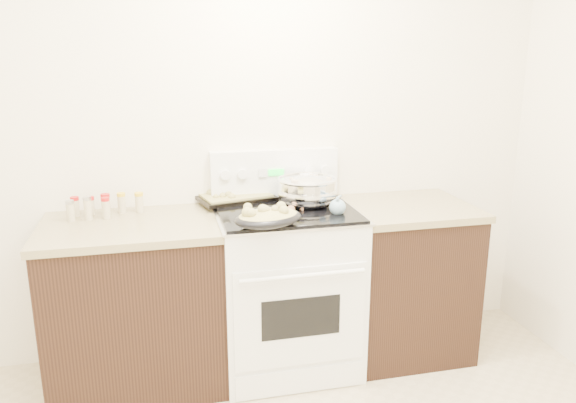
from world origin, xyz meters
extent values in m
cube|color=white|center=(0.00, 1.77, 1.35)|extent=(4.00, 0.05, 2.70)
cube|color=black|center=(-0.48, 1.43, 0.44)|extent=(0.90, 0.64, 0.88)
cube|color=brown|center=(-0.48, 1.43, 0.90)|extent=(0.93, 0.67, 0.04)
cube|color=black|center=(1.08, 1.43, 0.44)|extent=(0.70, 0.64, 0.88)
cube|color=brown|center=(1.08, 1.43, 0.90)|extent=(0.73, 0.67, 0.04)
cube|color=white|center=(0.35, 1.42, 0.46)|extent=(0.76, 0.66, 0.92)
cube|color=white|center=(0.35, 1.08, 0.45)|extent=(0.70, 0.01, 0.55)
cube|color=black|center=(0.35, 1.08, 0.46)|extent=(0.42, 0.01, 0.22)
cylinder|color=white|center=(0.35, 1.04, 0.70)|extent=(0.65, 0.02, 0.02)
cube|color=white|center=(0.35, 1.09, 0.08)|extent=(0.70, 0.01, 0.14)
cube|color=silver|center=(0.35, 1.42, 0.93)|extent=(0.78, 0.68, 0.01)
cube|color=black|center=(0.35, 1.42, 0.94)|extent=(0.74, 0.64, 0.01)
cube|color=white|center=(0.35, 1.72, 1.08)|extent=(0.76, 0.07, 0.28)
cylinder|color=white|center=(0.05, 1.67, 1.10)|extent=(0.06, 0.02, 0.06)
cylinder|color=white|center=(0.15, 1.67, 1.10)|extent=(0.06, 0.02, 0.06)
cylinder|color=white|center=(0.55, 1.67, 1.10)|extent=(0.06, 0.02, 0.06)
cylinder|color=white|center=(0.65, 1.67, 1.10)|extent=(0.06, 0.02, 0.06)
cube|color=#19E533|center=(0.35, 1.67, 1.10)|extent=(0.09, 0.00, 0.04)
cube|color=silver|center=(0.27, 1.67, 1.10)|extent=(0.05, 0.00, 0.05)
cube|color=silver|center=(0.43, 1.67, 1.10)|extent=(0.05, 0.00, 0.05)
ellipsoid|color=silver|center=(0.49, 1.49, 1.01)|extent=(0.39, 0.39, 0.20)
cylinder|color=silver|center=(0.49, 1.49, 0.95)|extent=(0.18, 0.18, 0.01)
torus|color=silver|center=(0.49, 1.49, 1.09)|extent=(0.34, 0.34, 0.02)
cylinder|color=silver|center=(0.49, 1.49, 1.03)|extent=(0.32, 0.32, 0.11)
cylinder|color=brown|center=(0.49, 1.49, 1.08)|extent=(0.30, 0.30, 0.00)
cube|color=beige|center=(0.41, 1.46, 1.08)|extent=(0.04, 0.04, 0.03)
cube|color=beige|center=(0.41, 1.45, 1.08)|extent=(0.04, 0.04, 0.03)
cube|color=beige|center=(0.52, 1.43, 1.08)|extent=(0.04, 0.04, 0.02)
cube|color=beige|center=(0.47, 1.56, 1.08)|extent=(0.04, 0.04, 0.03)
cube|color=beige|center=(0.49, 1.57, 1.08)|extent=(0.04, 0.04, 0.02)
cube|color=beige|center=(0.41, 1.51, 1.08)|extent=(0.04, 0.04, 0.03)
cube|color=beige|center=(0.61, 1.48, 1.08)|extent=(0.04, 0.04, 0.02)
cube|color=beige|center=(0.48, 1.42, 1.08)|extent=(0.03, 0.03, 0.02)
cube|color=beige|center=(0.54, 1.59, 1.08)|extent=(0.03, 0.03, 0.02)
cube|color=beige|center=(0.56, 1.56, 1.08)|extent=(0.03, 0.03, 0.02)
ellipsoid|color=black|center=(0.19, 1.14, 0.98)|extent=(0.41, 0.34, 0.08)
ellipsoid|color=tan|center=(0.19, 1.14, 1.00)|extent=(0.37, 0.30, 0.06)
sphere|color=tan|center=(0.27, 1.11, 1.03)|extent=(0.05, 0.05, 0.05)
sphere|color=tan|center=(0.17, 1.14, 1.03)|extent=(0.05, 0.05, 0.05)
sphere|color=tan|center=(0.09, 1.11, 1.03)|extent=(0.05, 0.05, 0.05)
sphere|color=tan|center=(0.23, 1.14, 1.03)|extent=(0.04, 0.04, 0.04)
sphere|color=tan|center=(0.18, 1.15, 1.03)|extent=(0.05, 0.05, 0.05)
sphere|color=tan|center=(0.10, 1.19, 1.03)|extent=(0.05, 0.05, 0.05)
sphere|color=tan|center=(0.10, 1.10, 1.03)|extent=(0.05, 0.05, 0.05)
sphere|color=tan|center=(0.27, 1.18, 1.03)|extent=(0.05, 0.05, 0.05)
cube|color=black|center=(0.11, 1.70, 0.95)|extent=(0.48, 0.39, 0.02)
cube|color=tan|center=(0.11, 1.70, 0.97)|extent=(0.43, 0.34, 0.02)
sphere|color=tan|center=(-0.01, 1.72, 0.98)|extent=(0.03, 0.03, 0.03)
sphere|color=tan|center=(-0.01, 1.64, 0.98)|extent=(0.03, 0.03, 0.03)
sphere|color=tan|center=(0.08, 1.62, 0.98)|extent=(0.04, 0.04, 0.04)
sphere|color=tan|center=(0.03, 1.65, 0.98)|extent=(0.04, 0.04, 0.04)
sphere|color=tan|center=(-0.03, 1.74, 0.98)|extent=(0.04, 0.04, 0.04)
sphere|color=tan|center=(0.17, 1.70, 0.98)|extent=(0.03, 0.03, 0.03)
sphere|color=tan|center=(0.07, 1.68, 0.98)|extent=(0.04, 0.04, 0.04)
sphere|color=tan|center=(0.16, 1.73, 0.98)|extent=(0.03, 0.03, 0.03)
sphere|color=tan|center=(0.20, 1.74, 0.98)|extent=(0.03, 0.03, 0.03)
sphere|color=tan|center=(0.13, 1.71, 0.98)|extent=(0.05, 0.05, 0.05)
cylinder|color=#B57952|center=(0.40, 1.47, 0.95)|extent=(0.08, 0.23, 0.01)
sphere|color=#B57952|center=(0.37, 1.37, 0.96)|extent=(0.04, 0.04, 0.04)
sphere|color=#7799B1|center=(0.60, 1.28, 0.98)|extent=(0.09, 0.09, 0.09)
cylinder|color=#7799B1|center=(0.64, 1.38, 1.00)|extent=(0.12, 0.27, 0.08)
cylinder|color=#BFB28C|center=(-0.77, 1.63, 0.96)|extent=(0.04, 0.04, 0.09)
cylinder|color=#B21414|center=(-0.77, 1.63, 1.02)|extent=(0.05, 0.05, 0.02)
cylinder|color=#BFB28C|center=(-0.69, 1.63, 0.96)|extent=(0.04, 0.04, 0.09)
cylinder|color=#B21414|center=(-0.69, 1.63, 1.01)|extent=(0.05, 0.05, 0.02)
cylinder|color=#BFB28C|center=(-0.61, 1.63, 0.97)|extent=(0.05, 0.05, 0.09)
cylinder|color=#B21414|center=(-0.61, 1.63, 1.02)|extent=(0.05, 0.05, 0.02)
cylinder|color=#BFB28C|center=(-0.53, 1.64, 0.97)|extent=(0.04, 0.04, 0.10)
cylinder|color=gold|center=(-0.53, 1.64, 1.02)|extent=(0.05, 0.05, 0.02)
cylinder|color=#BFB28C|center=(-0.43, 1.63, 0.97)|extent=(0.04, 0.04, 0.09)
cylinder|color=gold|center=(-0.43, 1.63, 1.02)|extent=(0.05, 0.05, 0.02)
cylinder|color=#BFB28C|center=(-0.78, 1.54, 0.97)|extent=(0.04, 0.04, 0.10)
cylinder|color=#B2B2B7|center=(-0.78, 1.54, 1.02)|extent=(0.04, 0.04, 0.02)
cylinder|color=#BFB28C|center=(-0.70, 1.54, 0.97)|extent=(0.04, 0.04, 0.11)
cylinder|color=#B2B2B7|center=(-0.70, 1.54, 1.04)|extent=(0.04, 0.04, 0.02)
cylinder|color=#BFB28C|center=(-0.61, 1.55, 0.97)|extent=(0.04, 0.04, 0.10)
cylinder|color=#B21414|center=(-0.61, 1.55, 1.03)|extent=(0.04, 0.04, 0.02)
camera|label=1|loc=(-0.33, -1.47, 1.79)|focal=35.00mm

